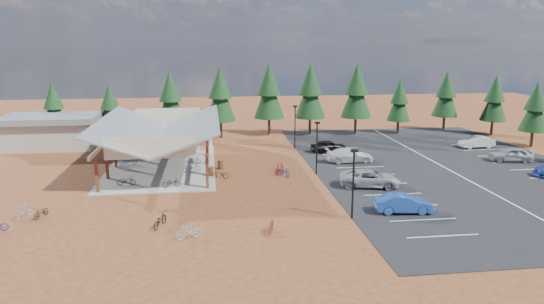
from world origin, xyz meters
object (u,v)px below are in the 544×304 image
Objects in this scene: bike_pavilion at (161,130)px; car_3 at (349,155)px; bike_5 at (193,167)px; bike_7 at (198,146)px; bike_0 at (126,181)px; bike_15 at (280,169)px; bike_8 at (41,212)px; car_1 at (403,203)px; trash_bin_0 at (211,172)px; bike_11 at (271,226)px; bike_9 at (23,211)px; lamp_post_2 at (295,124)px; car_8 at (511,154)px; lamp_post_1 at (317,144)px; lamp_post_0 at (353,179)px; car_2 at (370,178)px; car_4 at (328,146)px; bike_1 at (124,166)px; bike_2 at (129,161)px; bike_6 at (193,160)px; bike_13 at (189,232)px; bike_4 at (171,183)px; trash_bin_1 at (221,165)px; bike_14 at (285,171)px; bike_3 at (156,146)px; car_9 at (476,142)px; bike_12 at (160,220)px; outbuilding at (51,131)px.

bike_pavilion is 19.77m from car_3.
bike_5 is 9.37m from bike_7.
bike_0 is 6.85m from bike_5.
bike_15 is 8.76m from car_3.
bike_8 is (-10.85, -20.32, -0.21)m from bike_7.
bike_0 is 0.38× the size of car_1.
bike_11 reaches higher than trash_bin_0.
bike_pavilion is 16.67m from bike_9.
bike_11 is (-6.12, -25.90, -2.49)m from lamp_post_2.
car_1 is 0.96× the size of car_8.
lamp_post_1 is at bearing -126.99° from bike_9.
lamp_post_0 is 8.61m from car_2.
lamp_post_0 reaches higher than car_4.
lamp_post_2 reaches higher than bike_1.
bike_2 is at bearing -83.42° from car_8.
car_8 is (33.54, -2.75, 0.30)m from bike_6.
bike_pavilion reaches higher than bike_13.
lamp_post_1 is 14.02m from bike_4.
trash_bin_1 is 6.84m from bike_14.
trash_bin_1 is 18.88m from bike_9.
car_3 reaches higher than bike_8.
bike_14 is 0.42× the size of car_1.
bike_13 is at bearing -141.25° from bike_1.
car_1 is at bearing -39.96° from trash_bin_0.
bike_5 is (4.51, -10.19, -0.04)m from bike_3.
trash_bin_0 is 32.93m from car_9.
trash_bin_1 is 9.66m from bike_2.
bike_12 is at bearing -85.39° from bike_pavilion.
bike_6 is (-2.76, 2.02, 0.06)m from trash_bin_1.
car_2 is 13.84m from car_4.
bike_0 is 0.31× the size of car_2.
bike_3 is 0.41× the size of car_8.
car_4 is (20.98, 11.00, 0.20)m from bike_0.
car_3 is at bearing 4.84° from trash_bin_1.
lamp_post_2 is 2.70× the size of bike_12.
lamp_post_1 is at bearing 51.51° from car_2.
outbuilding is 29.29m from lamp_post_2.
bike_6 is at bearing 70.48° from bike_8.
car_2 is at bearing -148.73° from bike_3.
lamp_post_0 reaches higher than bike_0.
bike_11 is (5.42, -25.30, -0.15)m from bike_7.
bike_12 is (-13.64, -11.85, -2.48)m from lamp_post_1.
bike_6 is at bearing 2.98° from bike_pavilion.
lamp_post_1 is at bearing -3.50° from trash_bin_0.
bike_11 is at bearing 174.37° from bike_7.
bike_14 is at bearing -112.56° from bike_12.
bike_8 is (-10.57, -10.96, -0.20)m from bike_5.
car_3 is at bearing -102.34° from bike_6.
trash_bin_1 is 11.61m from bike_3.
bike_12 is (3.88, -10.10, -0.03)m from bike_0.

